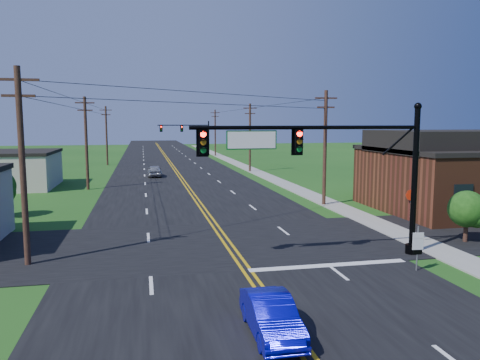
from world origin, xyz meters
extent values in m
plane|color=#194714|center=(0.00, 0.00, 0.00)|extent=(260.00, 260.00, 0.00)
cube|color=black|center=(0.00, 50.00, 0.02)|extent=(16.00, 220.00, 0.04)
cube|color=black|center=(0.00, 12.00, 0.02)|extent=(70.00, 10.00, 0.04)
cube|color=gray|center=(10.50, 40.00, 0.04)|extent=(2.00, 160.00, 0.08)
cylinder|color=black|center=(8.80, 8.00, 3.60)|extent=(0.28, 0.28, 7.20)
cylinder|color=black|center=(8.80, 8.00, 0.25)|extent=(0.60, 0.60, 0.50)
sphere|color=black|center=(8.80, 8.00, 7.30)|extent=(0.36, 0.36, 0.36)
cylinder|color=black|center=(3.30, 8.00, 6.30)|extent=(11.00, 0.18, 0.18)
cube|color=#045016|center=(0.60, 8.00, 5.75)|extent=(2.30, 0.06, 0.85)
cylinder|color=black|center=(8.80, 80.00, 3.60)|extent=(0.28, 0.28, 7.20)
cylinder|color=black|center=(8.80, 80.00, 0.25)|extent=(0.60, 0.60, 0.50)
sphere|color=black|center=(8.80, 80.00, 7.30)|extent=(0.36, 0.36, 0.36)
cylinder|color=black|center=(3.80, 80.00, 6.00)|extent=(10.00, 0.18, 0.18)
cube|color=#045016|center=(0.60, 80.00, 5.45)|extent=(2.30, 0.06, 0.85)
cube|color=brown|center=(20.00, 18.00, 2.20)|extent=(14.00, 11.00, 4.40)
cube|color=black|center=(20.00, 18.00, 4.55)|extent=(14.20, 11.20, 0.30)
cylinder|color=#311D16|center=(-9.50, 10.00, 4.50)|extent=(0.28, 0.28, 9.00)
cube|color=#311D16|center=(-9.50, 10.00, 8.40)|extent=(1.80, 0.12, 0.12)
cube|color=#311D16|center=(-9.50, 10.00, 7.70)|extent=(1.40, 0.12, 0.12)
cylinder|color=#311D16|center=(-9.50, 35.00, 4.50)|extent=(0.28, 0.28, 9.00)
cube|color=#311D16|center=(-9.50, 35.00, 8.40)|extent=(1.80, 0.12, 0.12)
cube|color=#311D16|center=(-9.50, 35.00, 7.70)|extent=(1.40, 0.12, 0.12)
cylinder|color=#311D16|center=(-9.50, 62.00, 4.50)|extent=(0.28, 0.28, 9.00)
cube|color=#311D16|center=(-9.50, 62.00, 8.40)|extent=(1.80, 0.12, 0.12)
cube|color=#311D16|center=(-9.50, 62.00, 7.70)|extent=(1.40, 0.12, 0.12)
cylinder|color=#311D16|center=(9.80, 22.00, 4.50)|extent=(0.28, 0.28, 9.00)
cube|color=#311D16|center=(9.80, 22.00, 8.40)|extent=(1.80, 0.12, 0.12)
cube|color=#311D16|center=(9.80, 22.00, 7.70)|extent=(1.40, 0.12, 0.12)
cylinder|color=#311D16|center=(9.80, 48.00, 4.50)|extent=(0.28, 0.28, 9.00)
cube|color=#311D16|center=(9.80, 48.00, 8.40)|extent=(1.80, 0.12, 0.12)
cube|color=#311D16|center=(9.80, 48.00, 7.70)|extent=(1.40, 0.12, 0.12)
cylinder|color=#311D16|center=(9.80, 78.00, 4.50)|extent=(0.28, 0.28, 9.00)
cube|color=#311D16|center=(9.80, 78.00, 8.40)|extent=(1.80, 0.12, 0.12)
cube|color=#311D16|center=(9.80, 78.00, 7.70)|extent=(1.40, 0.12, 0.12)
cylinder|color=#311D16|center=(16.00, 26.00, 0.92)|extent=(0.24, 0.24, 1.85)
sphere|color=#17420F|center=(16.00, 26.00, 2.60)|extent=(3.00, 3.00, 3.00)
cylinder|color=#311D16|center=(13.00, 9.50, 0.66)|extent=(0.24, 0.24, 1.32)
sphere|color=#17420F|center=(13.00, 9.50, 1.86)|extent=(2.00, 2.00, 2.00)
imported|color=#0808B6|center=(-0.47, 0.76, 0.61)|extent=(1.34, 3.73, 1.22)
imported|color=#A1A2A6|center=(-2.82, 44.67, 0.69)|extent=(1.71, 4.07, 1.38)
cylinder|color=slate|center=(7.50, 5.50, 1.01)|extent=(0.07, 0.07, 2.03)
cube|color=white|center=(7.50, 5.47, 1.61)|extent=(0.51, 0.06, 0.28)
cube|color=white|center=(7.50, 5.47, 1.25)|extent=(0.51, 0.06, 0.51)
cube|color=black|center=(7.50, 5.47, 0.88)|extent=(0.42, 0.05, 0.20)
cylinder|color=slate|center=(13.00, 14.89, 1.02)|extent=(0.08, 0.08, 2.05)
cylinder|color=#A61F09|center=(13.00, 14.86, 1.80)|extent=(0.76, 0.25, 0.78)
camera|label=1|loc=(-4.22, -12.45, 6.53)|focal=35.00mm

